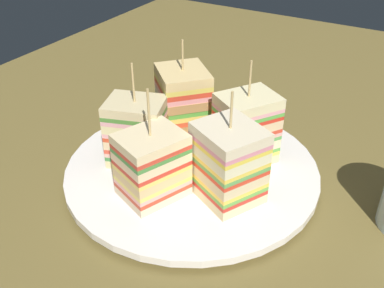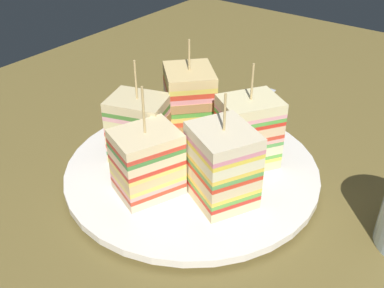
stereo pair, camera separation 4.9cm
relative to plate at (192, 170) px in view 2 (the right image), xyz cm
name	(u,v)px [view 2 (the right image)]	position (x,y,z in cm)	size (l,w,h in cm)	color
ground_plane	(192,183)	(0.00, 0.00, -1.82)	(128.65, 91.73, 1.80)	brown
plate	(192,170)	(0.00, 0.00, 0.00)	(28.62, 28.62, 1.52)	white
sandwich_wedge_0	(189,105)	(-4.81, -4.01, 5.12)	(8.32, 8.35, 12.70)	beige
sandwich_wedge_1	(140,129)	(1.95, -5.94, 4.39)	(6.63, 7.55, 11.99)	#D7C686
sandwich_wedge_2	(147,162)	(6.17, -1.03, 4.16)	(7.81, 7.17, 12.06)	beige
sandwich_wedge_3	(222,165)	(2.60, 5.69, 4.65)	(7.82, 8.17, 11.96)	beige
sandwich_wedge_4	(248,132)	(-4.41, 4.43, 4.62)	(7.99, 7.58, 12.12)	beige
chip_pile	(190,151)	(-0.71, -0.86, 1.99)	(7.20, 6.09, 2.99)	#EAC267
salad_garnish	(137,127)	(-2.00, -10.26, 1.23)	(6.89, 6.54, 1.53)	#56A03D
spoon	(235,116)	(-14.59, -3.34, -0.52)	(15.25, 2.70, 1.00)	silver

